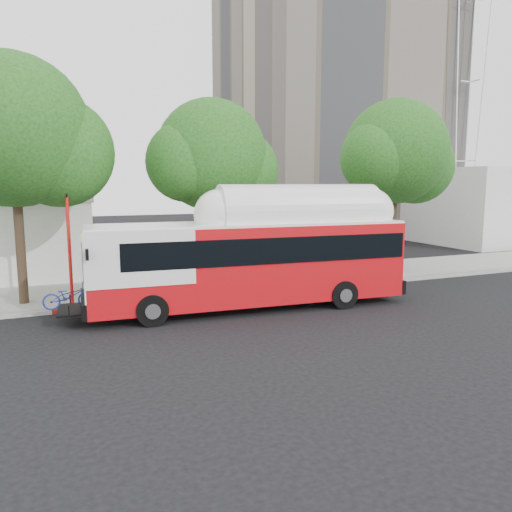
{
  "coord_description": "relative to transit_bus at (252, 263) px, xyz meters",
  "views": [
    {
      "loc": [
        -7.88,
        -15.89,
        4.91
      ],
      "look_at": [
        -0.05,
        3.0,
        1.87
      ],
      "focal_mm": 35.0,
      "sensor_mm": 36.0,
      "label": 1
    }
  ],
  "objects": [
    {
      "name": "ground",
      "position": [
        0.7,
        -1.79,
        -1.81
      ],
      "size": [
        120.0,
        120.0,
        0.0
      ],
      "primitive_type": "plane",
      "color": "black",
      "rests_on": "ground"
    },
    {
      "name": "sidewalk",
      "position": [
        0.7,
        4.71,
        -1.73
      ],
      "size": [
        60.0,
        5.0,
        0.15
      ],
      "primitive_type": "cube",
      "color": "gray",
      "rests_on": "ground"
    },
    {
      "name": "curb_strip",
      "position": [
        0.7,
        2.11,
        -1.73
      ],
      "size": [
        60.0,
        0.3,
        0.15
      ],
      "primitive_type": "cube",
      "color": "gray",
      "rests_on": "ground"
    },
    {
      "name": "red_curb_segment",
      "position": [
        -2.3,
        2.11,
        -1.73
      ],
      "size": [
        10.0,
        0.32,
        0.16
      ],
      "primitive_type": "cube",
      "color": "maroon",
      "rests_on": "ground"
    },
    {
      "name": "street_tree_left",
      "position": [
        -7.83,
        3.76,
        4.79
      ],
      "size": [
        6.67,
        5.8,
        9.74
      ],
      "color": "#2D2116",
      "rests_on": "ground"
    },
    {
      "name": "street_tree_mid",
      "position": [
        0.11,
        4.26,
        4.1
      ],
      "size": [
        5.75,
        5.0,
        8.62
      ],
      "color": "#2D2116",
      "rests_on": "ground"
    },
    {
      "name": "street_tree_right",
      "position": [
        10.14,
        4.06,
        4.45
      ],
      "size": [
        6.21,
        5.4,
        9.18
      ],
      "color": "#2D2116",
      "rests_on": "ground"
    },
    {
      "name": "apartment_tower",
      "position": [
        18.7,
        26.21,
        15.81
      ],
      "size": [
        18.0,
        18.0,
        37.0
      ],
      "color": "gray",
      "rests_on": "ground"
    },
    {
      "name": "transit_bus",
      "position": [
        0.0,
        0.0,
        0.0
      ],
      "size": [
        13.22,
        3.41,
        3.87
      ],
      "rotation": [
        0.0,
        0.0,
        -0.06
      ],
      "color": "red",
      "rests_on": "ground"
    },
    {
      "name": "signal_pole",
      "position": [
        -6.54,
        2.68,
        0.55
      ],
      "size": [
        0.13,
        0.44,
        4.61
      ],
      "color": "red",
      "rests_on": "ground"
    }
  ]
}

